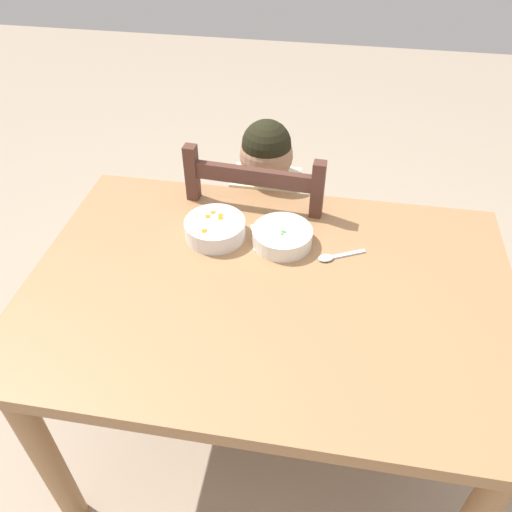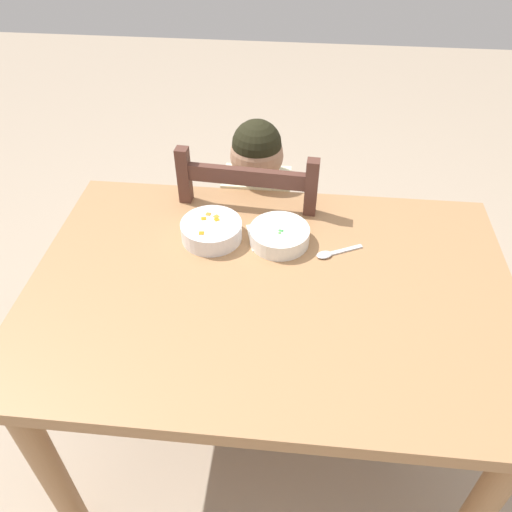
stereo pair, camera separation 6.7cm
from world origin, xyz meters
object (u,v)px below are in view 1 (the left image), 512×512
object	(u,v)px
bowl_of_peas	(282,236)
bowl_of_carrots	(215,228)
dining_chair	(263,252)
dining_table	(268,316)
spoon	(333,257)
child_figure	(264,214)

from	to	relation	value
bowl_of_peas	bowl_of_carrots	distance (m)	0.19
bowl_of_carrots	dining_chair	bearing A→B (deg)	72.96
bowl_of_carrots	dining_table	bearing A→B (deg)	-44.09
bowl_of_peas	dining_table	bearing A→B (deg)	-93.64
spoon	dining_table	bearing A→B (deg)	-138.82
bowl_of_carrots	spoon	xyz separation A→B (m)	(0.33, -0.04, -0.02)
dining_table	child_figure	xyz separation A→B (m)	(-0.08, 0.47, -0.01)
dining_table	bowl_of_peas	size ratio (longest dim) A/B	7.50
spoon	child_figure	bearing A→B (deg)	125.78
dining_chair	bowl_of_carrots	world-z (taller)	dining_chair
child_figure	bowl_of_carrots	xyz separation A→B (m)	(-0.10, -0.29, 0.15)
child_figure	dining_table	bearing A→B (deg)	-79.77
dining_table	spoon	bearing A→B (deg)	41.18
dining_chair	child_figure	bearing A→B (deg)	-58.65
bowl_of_peas	child_figure	bearing A→B (deg)	108.03
child_figure	spoon	bearing A→B (deg)	-54.22
bowl_of_peas	bowl_of_carrots	bearing A→B (deg)	179.97
dining_table	dining_chair	xyz separation A→B (m)	(-0.09, 0.47, -0.19)
dining_table	bowl_of_peas	world-z (taller)	bowl_of_peas
child_figure	bowl_of_peas	xyz separation A→B (m)	(0.10, -0.29, 0.15)
dining_table	bowl_of_carrots	distance (m)	0.29
dining_chair	spoon	distance (m)	0.52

